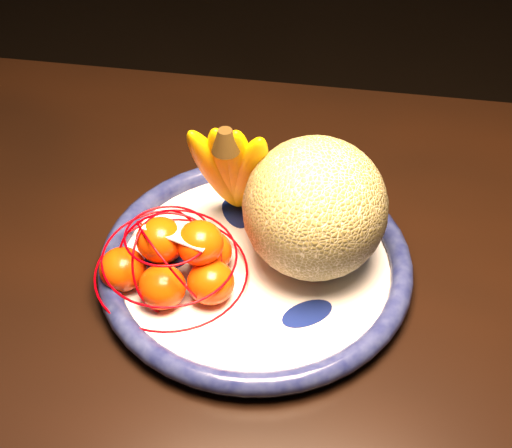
{
  "coord_description": "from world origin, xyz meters",
  "views": [
    {
      "loc": [
        0.29,
        -0.67,
        1.44
      ],
      "look_at": [
        0.26,
        -0.05,
        0.83
      ],
      "focal_mm": 55.0,
      "sensor_mm": 36.0,
      "label": 1
    }
  ],
  "objects_px": {
    "dining_table": "(111,339)",
    "mandarin_bag": "(174,260)",
    "fruit_bowl": "(255,265)",
    "banana_bunch": "(232,165)",
    "cantaloupe": "(315,208)"
  },
  "relations": [
    {
      "from": "dining_table",
      "to": "mandarin_bag",
      "type": "relative_size",
      "value": 7.49
    },
    {
      "from": "cantaloupe",
      "to": "mandarin_bag",
      "type": "relative_size",
      "value": 0.75
    },
    {
      "from": "cantaloupe",
      "to": "banana_bunch",
      "type": "relative_size",
      "value": 0.89
    },
    {
      "from": "dining_table",
      "to": "fruit_bowl",
      "type": "relative_size",
      "value": 4.45
    },
    {
      "from": "mandarin_bag",
      "to": "dining_table",
      "type": "bearing_deg",
      "value": -170.04
    },
    {
      "from": "dining_table",
      "to": "mandarin_bag",
      "type": "xyz_separation_m",
      "value": [
        0.08,
        0.01,
        0.13
      ]
    },
    {
      "from": "banana_bunch",
      "to": "mandarin_bag",
      "type": "bearing_deg",
      "value": -115.17
    },
    {
      "from": "fruit_bowl",
      "to": "mandarin_bag",
      "type": "xyz_separation_m",
      "value": [
        -0.09,
        -0.03,
        0.03
      ]
    },
    {
      "from": "dining_table",
      "to": "cantaloupe",
      "type": "relative_size",
      "value": 10.03
    },
    {
      "from": "fruit_bowl",
      "to": "mandarin_bag",
      "type": "relative_size",
      "value": 1.68
    },
    {
      "from": "fruit_bowl",
      "to": "mandarin_bag",
      "type": "distance_m",
      "value": 0.1
    },
    {
      "from": "dining_table",
      "to": "mandarin_bag",
      "type": "bearing_deg",
      "value": 15.85
    },
    {
      "from": "dining_table",
      "to": "mandarin_bag",
      "type": "distance_m",
      "value": 0.15
    },
    {
      "from": "fruit_bowl",
      "to": "mandarin_bag",
      "type": "bearing_deg",
      "value": -162.57
    },
    {
      "from": "dining_table",
      "to": "fruit_bowl",
      "type": "xyz_separation_m",
      "value": [
        0.17,
        0.04,
        0.1
      ]
    }
  ]
}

